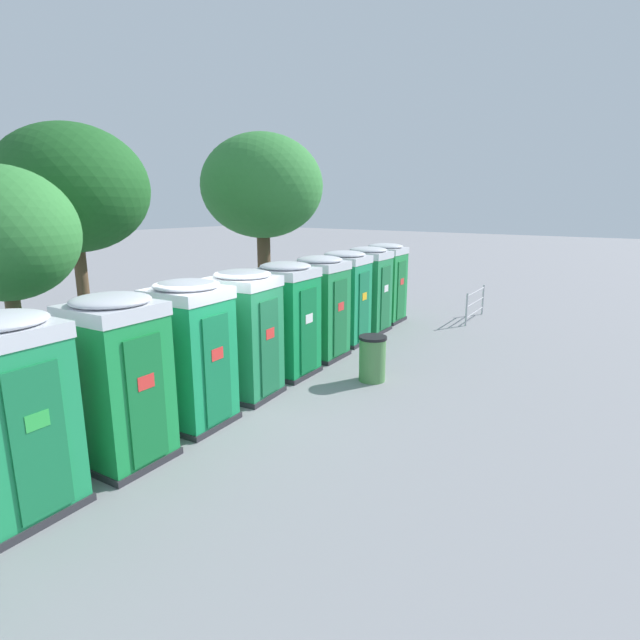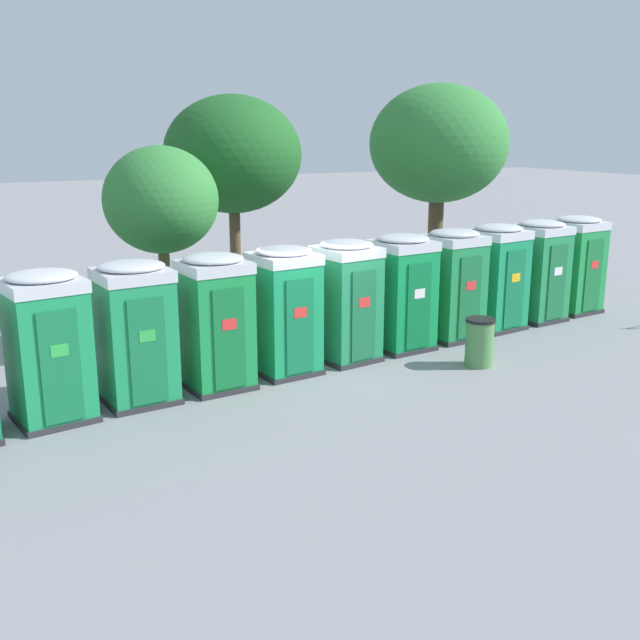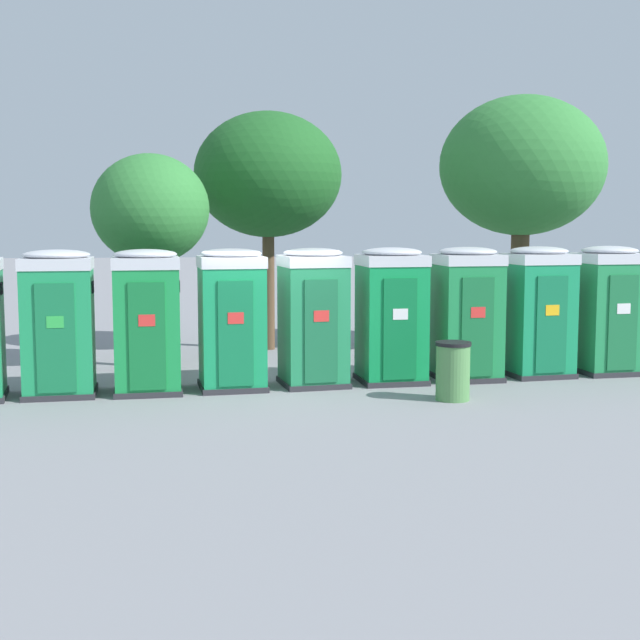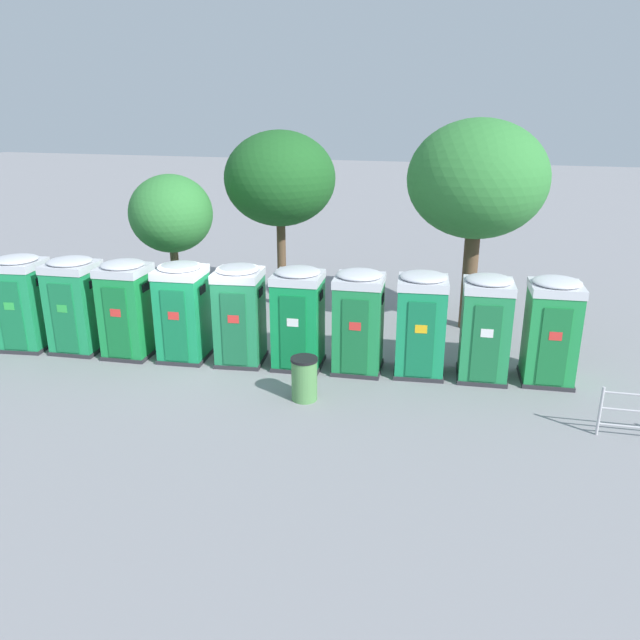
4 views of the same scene
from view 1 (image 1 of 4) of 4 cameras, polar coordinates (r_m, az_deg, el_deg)
The scene contains 15 objects.
ground_plane at distance 9.89m, azimuth -11.91°, elevation -9.55°, with size 120.00×120.00×0.00m, color gray.
portapotty_3 at distance 7.15m, azimuth -31.93°, elevation -9.23°, with size 1.32×1.30×2.54m.
portapotty_4 at distance 7.85m, azimuth -22.03°, elevation -6.29°, with size 1.27×1.29×2.54m.
portapotty_5 at distance 8.82m, azimuth -14.55°, elevation -3.64°, with size 1.30×1.32×2.54m.
portapotty_6 at distance 9.92m, azimuth -8.60°, elevation -1.52°, with size 1.32×1.35×2.54m.
portapotty_7 at distance 11.10m, azimuth -3.85°, elevation 0.18°, with size 1.30×1.30×2.54m.
portapotty_8 at distance 12.35m, azimuth -0.01°, elevation 1.53°, with size 1.28×1.29×2.54m.
portapotty_9 at distance 13.69m, azimuth 2.83°, elevation 2.66°, with size 1.34×1.34×2.54m.
portapotty_10 at distance 15.02m, azimuth 5.48°, elevation 3.54°, with size 1.27×1.30×2.54m.
portapotty_11 at distance 16.42m, azimuth 7.42°, elevation 4.31°, with size 1.29×1.30×2.54m.
street_tree_0 at distance 13.12m, azimuth -26.46°, elevation 13.20°, with size 3.44×3.44×5.56m.
street_tree_1 at distance 9.93m, azimuth -32.48°, elevation 8.18°, with size 2.41×2.41×4.40m.
street_tree_2 at distance 16.47m, azimuth -6.62°, elevation 14.85°, with size 3.86×3.86×5.95m.
trash_can at distance 10.89m, azimuth 6.00°, elevation -4.38°, with size 0.61×0.61×1.00m.
event_barrier at distance 17.30m, azimuth 17.32°, elevation 1.86°, with size 2.06×0.19×1.05m.
Camera 1 is at (-6.06, -6.84, 3.76)m, focal length 28.00 mm.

